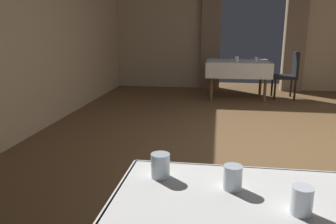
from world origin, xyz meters
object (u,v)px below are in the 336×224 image
(glass_near_b, at_px, (302,200))
(glass_mid_b, at_px, (256,59))
(chair_mid_right, at_px, (289,73))
(glass_near_c, at_px, (160,165))
(glass_near_d, at_px, (233,177))
(glass_mid_a, at_px, (237,59))
(dining_table_mid, at_px, (238,66))

(glass_near_b, height_order, glass_mid_b, glass_near_b)
(chair_mid_right, height_order, glass_near_c, chair_mid_right)
(chair_mid_right, distance_m, glass_near_c, 5.82)
(glass_near_b, bearing_deg, chair_mid_right, 79.25)
(glass_near_d, bearing_deg, glass_mid_a, 87.04)
(chair_mid_right, relative_size, glass_near_d, 9.47)
(glass_near_d, height_order, glass_mid_b, glass_near_d)
(glass_mid_a, bearing_deg, chair_mid_right, 15.03)
(glass_mid_a, bearing_deg, glass_near_b, -90.52)
(dining_table_mid, distance_m, glass_mid_a, 0.24)
(glass_near_c, xyz_separation_m, glass_near_d, (0.30, -0.06, -0.00))
(glass_near_b, bearing_deg, dining_table_mid, 89.12)
(chair_mid_right, relative_size, glass_near_b, 9.32)
(chair_mid_right, xyz_separation_m, glass_near_c, (-1.63, -5.58, 0.29))
(glass_near_b, bearing_deg, glass_mid_a, 89.48)
(glass_mid_a, bearing_deg, dining_table_mid, 78.33)
(chair_mid_right, xyz_separation_m, glass_mid_a, (-1.05, -0.28, 0.29))
(chair_mid_right, distance_m, glass_mid_b, 0.73)
(glass_near_d, distance_m, glass_mid_a, 5.37)
(glass_near_b, distance_m, glass_mid_a, 5.51)
(glass_near_b, distance_m, glass_near_d, 0.27)
(glass_near_d, bearing_deg, chair_mid_right, 76.77)
(glass_near_b, xyz_separation_m, glass_near_d, (-0.23, 0.15, -0.00))
(chair_mid_right, bearing_deg, glass_mid_a, -164.97)
(dining_table_mid, bearing_deg, glass_mid_a, -101.67)
(glass_near_c, xyz_separation_m, glass_mid_a, (0.58, 5.29, 0.00))
(dining_table_mid, bearing_deg, chair_mid_right, 5.56)
(glass_near_b, height_order, glass_near_d, glass_near_b)
(glass_near_b, relative_size, glass_near_d, 1.02)
(chair_mid_right, height_order, glass_near_b, chair_mid_right)
(glass_near_b, relative_size, glass_mid_a, 0.94)
(dining_table_mid, xyz_separation_m, glass_near_c, (-0.62, -5.48, 0.15))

